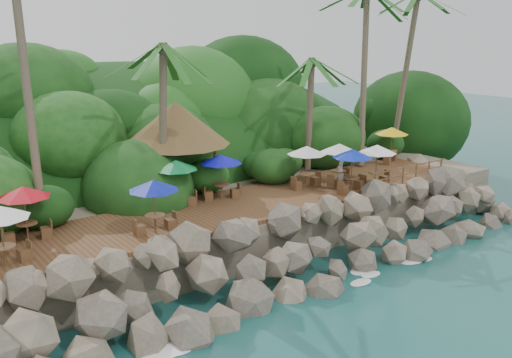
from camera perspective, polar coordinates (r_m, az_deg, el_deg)
ground at (r=24.13m, az=8.66°, el=-10.80°), size 140.00×140.00×0.00m
land_base at (r=36.09m, az=-9.48°, el=-0.34°), size 32.00×25.20×2.10m
jungle_hill at (r=42.98m, az=-14.01°, el=0.43°), size 44.80×28.00×15.40m
seawall at (r=24.99m, az=5.50°, el=-6.89°), size 29.00×4.00×2.30m
terrace at (r=27.56m, az=0.00°, el=-2.41°), size 26.00×5.00×0.20m
jungle_foliage at (r=35.53m, az=-8.67°, el=-2.31°), size 44.00×16.00×12.00m
foam_line at (r=24.31m, az=8.15°, el=-10.50°), size 25.20×0.80×0.06m
palms at (r=29.05m, az=-2.09°, el=17.30°), size 33.38×7.26×13.08m
palapa at (r=29.01m, az=-8.08°, el=5.61°), size 5.48×5.48×4.60m
dining_clusters at (r=27.02m, az=-0.13°, el=1.54°), size 25.54×5.27×2.24m
railing at (r=31.60m, az=15.29°, el=0.64°), size 6.10×0.10×1.00m
waiter at (r=30.40m, az=8.53°, el=0.88°), size 0.71×0.61×1.65m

